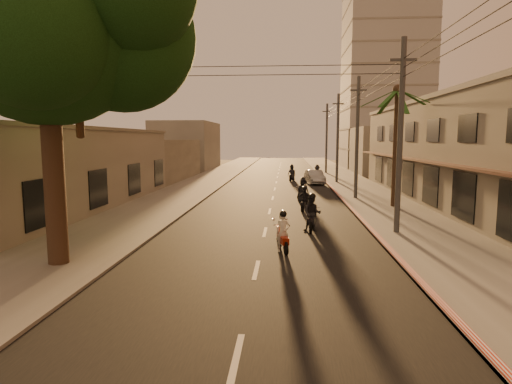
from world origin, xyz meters
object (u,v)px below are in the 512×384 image
Objects in this scene: palm_tree at (397,96)px; scooter_red at (283,233)px; scooter_far_b at (317,174)px; scooter_far_c at (292,173)px; scooter_mid_a at (312,214)px; scooter_far_a at (303,191)px; scooter_mid_b at (305,200)px; parked_car at (315,177)px; broadleaf_tree at (58,18)px.

palm_tree is 4.90× the size of scooter_red.
scooter_far_b reaches higher than scooter_far_c.
scooter_mid_a is 25.24m from scooter_far_c.
scooter_far_a is (-5.81, 1.83, -6.32)m from palm_tree.
scooter_far_b is (1.93, 23.66, 0.00)m from scooter_mid_a.
scooter_far_c reaches higher than scooter_red.
scooter_far_a is at bearing 70.86° from scooter_red.
scooter_mid_b is 0.36× the size of parked_car.
scooter_mid_b is (-5.84, -1.70, -6.43)m from palm_tree.
parked_car is at bearing 69.99° from scooter_red.
parked_car is (1.71, 16.45, -0.02)m from scooter_mid_b.
scooter_far_a is (0.04, 3.54, 0.12)m from scooter_mid_b.
scooter_mid_a is at bearing 56.65° from scooter_red.
scooter_far_b is (10.81, 29.87, -7.61)m from broadleaf_tree.
scooter_mid_a is at bearing -72.01° from scooter_mid_b.
parked_car is at bearing -120.05° from scooter_far_b.
scooter_far_b is 0.43× the size of parked_car.
palm_tree reaches higher than scooter_far_b.
broadleaf_tree reaches higher than scooter_far_c.
scooter_far_c reaches higher than parked_car.
broadleaf_tree is at bearing -88.75° from scooter_far_c.
scooter_far_c is at bearing 133.43° from scooter_far_b.
scooter_red is at bearing -114.65° from scooter_far_a.
scooter_far_b is at bearing 69.59° from scooter_red.
scooter_red is (7.50, 2.36, -7.73)m from broadleaf_tree.
scooter_red reaches higher than parked_car.
parked_car is (1.67, 12.92, -0.14)m from scooter_far_a.
broadleaf_tree is 19.55m from scooter_far_a.
scooter_red is 0.38× the size of parked_car.
scooter_red is 27.71m from scooter_far_b.
parked_car is 2.42× the size of scooter_far_c.
broadleaf_tree is at bearing -138.34° from scooter_far_a.
parked_car is (-0.33, -1.26, -0.17)m from scooter_far_b.
scooter_far_c is at bearing 75.01° from scooter_red.
scooter_mid_b is 0.83× the size of scooter_far_b.
palm_tree is 8.77m from scooter_far_a.
parked_car is at bearing 69.89° from broadleaf_tree.
broadleaf_tree is 33.39m from scooter_far_c.
scooter_mid_a is 1.06× the size of scooter_far_c.
scooter_far_b is (3.31, 27.51, 0.12)m from scooter_red.
scooter_mid_a is 5.94m from scooter_mid_b.
scooter_mid_a reaches higher than scooter_far_a.
scooter_mid_a is (1.39, 3.85, 0.12)m from scooter_red.
palm_tree is 11.44m from scooter_mid_a.
scooter_far_a is at bearing 106.26° from scooter_mid_b.
broadleaf_tree is 32.66m from scooter_far_b.
palm_tree is 5.23× the size of scooter_mid_b.
scooter_far_b is 1.32m from parked_car.
palm_tree is at bearing -54.14° from scooter_far_c.
scooter_red is 1.07× the size of scooter_mid_b.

